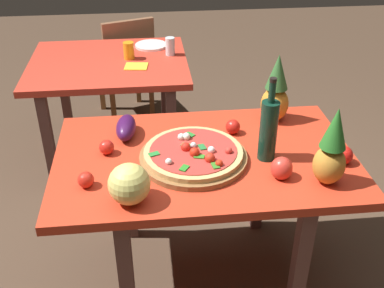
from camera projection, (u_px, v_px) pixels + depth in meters
name	position (u px, v px, depth m)	size (l,w,h in m)	color
ground_plane	(202.00, 276.00, 2.44)	(10.00, 10.00, 0.00)	#4C3828
display_table	(204.00, 172.00, 2.10)	(1.31, 0.82, 0.75)	brown
background_table	(110.00, 76.00, 3.06)	(1.01, 0.85, 0.75)	brown
dining_chair	(126.00, 63.00, 3.71)	(0.51, 0.51, 0.85)	brown
pizza_board	(193.00, 157.00, 2.01)	(0.46, 0.46, 0.03)	brown
pizza	(194.00, 152.00, 1.99)	(0.43, 0.43, 0.06)	tan
wine_bottle	(268.00, 129.00, 1.95)	(0.08, 0.08, 0.37)	#103124
pineapple_left	(332.00, 151.00, 1.80)	(0.13, 0.13, 0.33)	#C3842E
pineapple_right	(276.00, 92.00, 2.25)	(0.14, 0.14, 0.34)	#C18227
melon	(129.00, 184.00, 1.73)	(0.16, 0.16, 0.16)	#D8CF6B
bell_pepper	(282.00, 168.00, 1.88)	(0.09, 0.09, 0.10)	red
eggplant	(126.00, 127.00, 2.16)	(0.20, 0.09, 0.09)	#3C1344
tomato_near_board	(86.00, 180.00, 1.83)	(0.07, 0.07, 0.07)	red
tomato_by_bottle	(233.00, 127.00, 2.19)	(0.07, 0.07, 0.07)	red
tomato_beside_pepper	(343.00, 155.00, 1.97)	(0.08, 0.08, 0.08)	red
tomato_at_corner	(106.00, 147.00, 2.04)	(0.07, 0.07, 0.07)	red
drinking_glass_juice	(129.00, 51.00, 3.01)	(0.07, 0.07, 0.11)	orange
drinking_glass_water	(170.00, 46.00, 3.07)	(0.06, 0.06, 0.12)	silver
dinner_plate	(151.00, 45.00, 3.23)	(0.22, 0.22, 0.02)	white
fork_utensil	(131.00, 47.00, 3.22)	(0.02, 0.18, 0.01)	silver
knife_utensil	(171.00, 45.00, 3.25)	(0.02, 0.18, 0.01)	silver
napkin_folded	(136.00, 66.00, 2.92)	(0.14, 0.12, 0.01)	yellow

